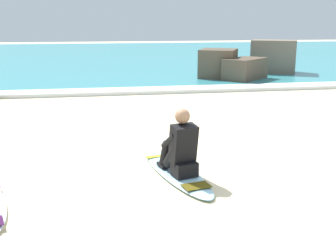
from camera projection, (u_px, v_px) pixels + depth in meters
The scene contains 6 objects.
ground_plane at pixel (185, 166), 6.40m from camera, with size 80.00×80.00×0.00m, color beige.
sea at pixel (116, 56), 26.12m from camera, with size 80.00×28.00×0.10m, color teal.
breaking_foam at pixel (139, 91), 12.98m from camera, with size 80.00×0.90×0.11m, color white.
surfboard_main at pixel (175, 171), 6.11m from camera, with size 0.97×2.31×0.08m.
surfer_seated at pixel (181, 149), 5.82m from camera, with size 0.51×0.76×0.95m.
rock_outcrop_distant at pixel (251, 62), 16.20m from camera, with size 4.63×3.66×1.42m.
Camera 1 is at (-1.30, -5.93, 2.18)m, focal length 44.44 mm.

